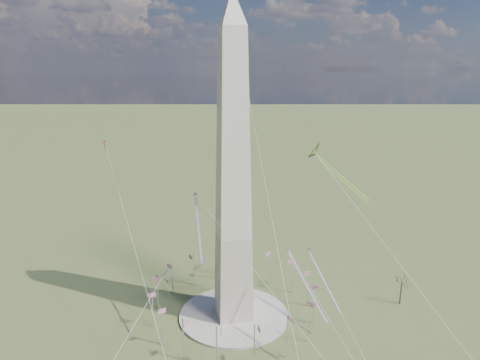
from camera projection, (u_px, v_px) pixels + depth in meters
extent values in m
plane|color=#526231|center=(234.00, 316.00, 141.43)|extent=(2000.00, 2000.00, 0.00)
cylinder|color=#B7AFA8|center=(234.00, 315.00, 141.33)|extent=(36.00, 36.00, 0.80)
pyramid|color=beige|center=(232.00, 7.00, 117.41)|extent=(9.90, 9.90, 10.00)
cylinder|color=silver|center=(308.00, 289.00, 145.56)|extent=(0.36, 0.36, 13.00)
cube|color=#B21730|center=(307.00, 273.00, 145.45)|extent=(2.40, 0.08, 1.50)
cylinder|color=silver|center=(293.00, 277.00, 154.49)|extent=(0.36, 0.36, 13.00)
cube|color=#B21730|center=(291.00, 262.00, 154.19)|extent=(2.25, 0.99, 1.50)
cylinder|color=silver|center=(271.00, 268.00, 161.20)|extent=(0.36, 0.36, 13.00)
cube|color=#B21730|center=(268.00, 254.00, 160.53)|extent=(1.75, 1.75, 1.50)
cylinder|color=silver|center=(245.00, 264.00, 164.64)|extent=(0.36, 0.36, 13.00)
cube|color=#B21730|center=(242.00, 251.00, 163.51)|extent=(0.99, 2.25, 1.50)
cylinder|color=silver|center=(219.00, 264.00, 164.30)|extent=(0.36, 0.36, 13.00)
cube|color=#B21730|center=(216.00, 252.00, 162.68)|extent=(0.08, 2.40, 1.50)
cylinder|color=silver|center=(194.00, 269.00, 160.23)|extent=(0.36, 0.36, 13.00)
cube|color=#B21730|center=(191.00, 257.00, 158.17)|extent=(0.99, 2.25, 1.50)
cylinder|color=silver|center=(173.00, 279.00, 153.05)|extent=(0.36, 0.36, 13.00)
cube|color=#B21730|center=(170.00, 266.00, 150.65)|extent=(1.75, 1.75, 1.50)
cylinder|color=silver|center=(158.00, 292.00, 143.85)|extent=(0.36, 0.36, 13.00)
cube|color=#B21730|center=(156.00, 279.00, 141.28)|extent=(2.25, 0.99, 1.50)
cylinder|color=silver|center=(153.00, 308.00, 134.04)|extent=(0.36, 0.36, 13.00)
cube|color=#B21730|center=(152.00, 295.00, 131.49)|extent=(2.40, 0.08, 1.50)
cylinder|color=silver|center=(161.00, 325.00, 125.10)|extent=(0.36, 0.36, 13.00)
cube|color=#B21730|center=(162.00, 311.00, 122.75)|extent=(2.25, 0.99, 1.50)
cylinder|color=silver|center=(183.00, 340.00, 118.40)|extent=(0.36, 0.36, 13.00)
cube|color=#B21730|center=(186.00, 324.00, 116.41)|extent=(1.75, 1.75, 1.50)
cylinder|color=silver|center=(217.00, 348.00, 114.96)|extent=(0.36, 0.36, 13.00)
cube|color=#B21730|center=(221.00, 331.00, 113.43)|extent=(0.99, 2.25, 1.50)
cylinder|color=silver|center=(254.00, 347.00, 115.30)|extent=(0.36, 0.36, 13.00)
cube|color=#B21730|center=(259.00, 329.00, 114.26)|extent=(0.08, 2.40, 1.50)
cylinder|color=silver|center=(287.00, 337.00, 119.37)|extent=(0.36, 0.36, 13.00)
cube|color=#B21730|center=(291.00, 319.00, 118.77)|extent=(0.99, 2.25, 1.50)
cylinder|color=silver|center=(307.00, 322.00, 126.54)|extent=(0.36, 0.36, 13.00)
cube|color=#B21730|center=(310.00, 304.00, 126.29)|extent=(1.75, 1.75, 1.50)
cylinder|color=silver|center=(314.00, 305.00, 135.74)|extent=(0.36, 0.36, 13.00)
cube|color=#B21730|center=(315.00, 288.00, 135.65)|extent=(2.25, 0.99, 1.50)
cylinder|color=#423728|center=(401.00, 293.00, 147.74)|extent=(0.42, 0.42, 8.18)
cube|color=yellow|center=(343.00, 177.00, 144.72)|extent=(13.59, 13.69, 13.21)
cube|color=yellow|center=(341.00, 179.00, 142.74)|extent=(13.59, 13.69, 13.21)
cube|color=navy|center=(165.00, 273.00, 129.11)|extent=(2.27, 3.10, 2.35)
cube|color=#E75224|center=(165.00, 285.00, 130.08)|extent=(2.56, 1.96, 8.10)
cube|color=#E75224|center=(307.00, 286.00, 118.92)|extent=(4.98, 18.97, 12.11)
cube|color=#E75224|center=(199.00, 229.00, 124.08)|extent=(1.82, 20.08, 12.58)
cube|color=#E75224|center=(324.00, 282.00, 133.62)|extent=(3.44, 18.54, 11.69)
cube|color=red|center=(104.00, 142.00, 156.69)|extent=(1.01, 1.60, 1.42)
cube|color=red|center=(105.00, 146.00, 157.08)|extent=(0.59, 1.24, 3.24)
cube|color=white|center=(246.00, 82.00, 163.58)|extent=(1.60, 2.30, 1.75)
cube|color=white|center=(246.00, 87.00, 164.06)|extent=(1.20, 1.27, 4.00)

